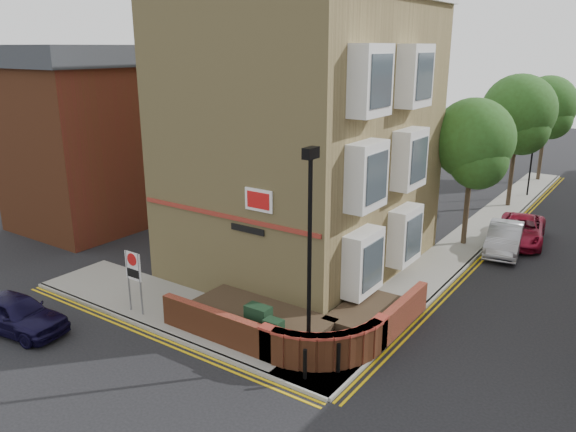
# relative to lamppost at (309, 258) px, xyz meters

# --- Properties ---
(ground) EXTENTS (120.00, 120.00, 0.00)m
(ground) POSITION_rel_lamppost_xyz_m (-1.60, -1.20, -3.34)
(ground) COLOR black
(ground) RESTS_ON ground
(pavement_corner) EXTENTS (13.00, 3.00, 0.12)m
(pavement_corner) POSITION_rel_lamppost_xyz_m (-5.10, 0.30, -3.28)
(pavement_corner) COLOR gray
(pavement_corner) RESTS_ON ground
(pavement_main) EXTENTS (2.00, 32.00, 0.12)m
(pavement_main) POSITION_rel_lamppost_xyz_m (0.40, 14.80, -3.28)
(pavement_main) COLOR gray
(pavement_main) RESTS_ON ground
(kerb_side) EXTENTS (13.00, 0.15, 0.12)m
(kerb_side) POSITION_rel_lamppost_xyz_m (-5.10, -1.20, -3.28)
(kerb_side) COLOR gray
(kerb_side) RESTS_ON ground
(kerb_main_near) EXTENTS (0.15, 32.00, 0.12)m
(kerb_main_near) POSITION_rel_lamppost_xyz_m (1.40, 14.80, -3.28)
(kerb_main_near) COLOR gray
(kerb_main_near) RESTS_ON ground
(yellow_lines_side) EXTENTS (13.00, 0.28, 0.01)m
(yellow_lines_side) POSITION_rel_lamppost_xyz_m (-5.10, -1.45, -3.34)
(yellow_lines_side) COLOR gold
(yellow_lines_side) RESTS_ON ground
(yellow_lines_main) EXTENTS (0.28, 32.00, 0.01)m
(yellow_lines_main) POSITION_rel_lamppost_xyz_m (1.65, 14.80, -3.34)
(yellow_lines_main) COLOR gold
(yellow_lines_main) RESTS_ON ground
(corner_building) EXTENTS (8.95, 10.40, 13.60)m
(corner_building) POSITION_rel_lamppost_xyz_m (-4.44, 6.80, 2.88)
(corner_building) COLOR tan
(corner_building) RESTS_ON ground
(garden_wall) EXTENTS (6.80, 6.00, 1.20)m
(garden_wall) POSITION_rel_lamppost_xyz_m (-1.60, 1.30, -3.34)
(garden_wall) COLOR brown
(garden_wall) RESTS_ON ground
(lamppost) EXTENTS (0.25, 0.50, 6.30)m
(lamppost) POSITION_rel_lamppost_xyz_m (0.00, 0.00, 0.00)
(lamppost) COLOR black
(lamppost) RESTS_ON pavement_corner
(utility_cabinet_large) EXTENTS (0.80, 0.45, 1.20)m
(utility_cabinet_large) POSITION_rel_lamppost_xyz_m (-1.90, 0.10, -2.62)
(utility_cabinet_large) COLOR black
(utility_cabinet_large) RESTS_ON pavement_corner
(utility_cabinet_small) EXTENTS (0.55, 0.40, 1.10)m
(utility_cabinet_small) POSITION_rel_lamppost_xyz_m (-1.10, -0.20, -2.67)
(utility_cabinet_small) COLOR black
(utility_cabinet_small) RESTS_ON pavement_corner
(bollard_near) EXTENTS (0.11, 0.11, 0.90)m
(bollard_near) POSITION_rel_lamppost_xyz_m (0.40, -0.80, -2.77)
(bollard_near) COLOR black
(bollard_near) RESTS_ON pavement_corner
(bollard_far) EXTENTS (0.11, 0.11, 0.90)m
(bollard_far) POSITION_rel_lamppost_xyz_m (1.00, -0.00, -2.77)
(bollard_far) COLOR black
(bollard_far) RESTS_ON pavement_corner
(zone_sign) EXTENTS (0.72, 0.07, 2.20)m
(zone_sign) POSITION_rel_lamppost_xyz_m (-6.60, -0.70, -1.70)
(zone_sign) COLOR slate
(zone_sign) RESTS_ON pavement_corner
(side_building) EXTENTS (6.40, 10.40, 9.00)m
(side_building) POSITION_rel_lamppost_xyz_m (-16.60, 6.80, 1.20)
(side_building) COLOR brown
(side_building) RESTS_ON ground
(tree_near) EXTENTS (3.64, 3.65, 6.70)m
(tree_near) POSITION_rel_lamppost_xyz_m (0.40, 12.85, 1.36)
(tree_near) COLOR #382B1E
(tree_near) RESTS_ON pavement_main
(tree_mid) EXTENTS (4.03, 4.03, 7.42)m
(tree_mid) POSITION_rel_lamppost_xyz_m (0.40, 20.85, 1.85)
(tree_mid) COLOR #382B1E
(tree_mid) RESTS_ON pavement_main
(tree_far) EXTENTS (3.81, 3.81, 7.00)m
(tree_far) POSITION_rel_lamppost_xyz_m (0.40, 28.85, 1.57)
(tree_far) COLOR #382B1E
(tree_far) RESTS_ON pavement_main
(traffic_light_assembly) EXTENTS (0.20, 0.16, 4.20)m
(traffic_light_assembly) POSITION_rel_lamppost_xyz_m (0.80, 23.80, -0.56)
(traffic_light_assembly) COLOR black
(traffic_light_assembly) RESTS_ON pavement_main
(navy_hatchback) EXTENTS (3.89, 2.03, 1.26)m
(navy_hatchback) POSITION_rel_lamppost_xyz_m (-8.93, -3.69, -2.71)
(navy_hatchback) COLOR black
(navy_hatchback) RESTS_ON ground
(silver_car_near) EXTENTS (1.98, 4.18, 1.32)m
(silver_car_near) POSITION_rel_lamppost_xyz_m (2.18, 12.96, -2.68)
(silver_car_near) COLOR #999AA0
(silver_car_near) RESTS_ON ground
(red_car_main) EXTENTS (2.70, 4.69, 1.23)m
(red_car_main) POSITION_rel_lamppost_xyz_m (2.46, 14.80, -2.73)
(red_car_main) COLOR maroon
(red_car_main) RESTS_ON ground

